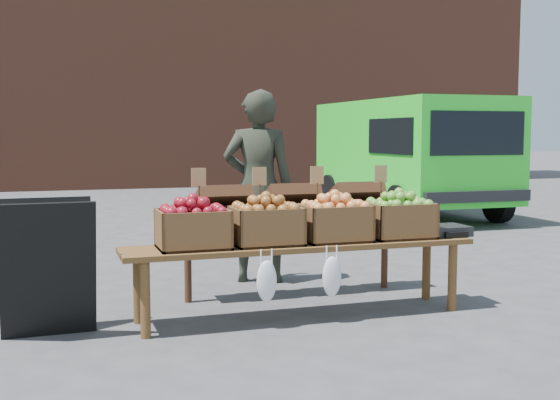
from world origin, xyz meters
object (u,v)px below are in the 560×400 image
object	(u,v)px
vendor	(258,187)
crate_red_apples	(334,223)
back_table	(291,235)
crate_golden_apples	(193,229)
chalkboard_sign	(47,267)
display_bench	(301,280)
crate_green_apples	(399,220)
weighing_scale	(445,230)
crate_russet_pears	(266,226)
delivery_van	(409,158)

from	to	relation	value
vendor	crate_red_apples	size ratio (longest dim) A/B	3.59
back_table	crate_golden_apples	world-z (taller)	back_table
chalkboard_sign	display_bench	bearing A→B (deg)	-4.58
crate_green_apples	crate_red_apples	bearing A→B (deg)	180.00
back_table	crate_red_apples	size ratio (longest dim) A/B	4.20
weighing_scale	back_table	bearing A→B (deg)	146.28
back_table	display_bench	bearing A→B (deg)	-103.38
display_bench	chalkboard_sign	bearing A→B (deg)	177.10
vendor	crate_russet_pears	bearing A→B (deg)	95.23
back_table	crate_golden_apples	size ratio (longest dim) A/B	4.20
crate_russet_pears	crate_red_apples	bearing A→B (deg)	0.00
vendor	chalkboard_sign	world-z (taller)	vendor
display_bench	crate_russet_pears	distance (m)	0.51
crate_golden_apples	display_bench	bearing A→B (deg)	0.00
weighing_scale	chalkboard_sign	bearing A→B (deg)	178.28
crate_green_apples	weighing_scale	world-z (taller)	crate_green_apples
crate_green_apples	weighing_scale	bearing A→B (deg)	0.00
vendor	weighing_scale	size ratio (longest dim) A/B	5.29
chalkboard_sign	vendor	bearing A→B (deg)	31.77
crate_golden_apples	crate_green_apples	bearing A→B (deg)	0.00
chalkboard_sign	back_table	size ratio (longest dim) A/B	0.46
delivery_van	crate_russet_pears	bearing A→B (deg)	-126.67
delivery_van	crate_green_apples	world-z (taller)	delivery_van
back_table	crate_golden_apples	xyz separation A→B (m)	(-1.00, -0.72, 0.19)
delivery_van	chalkboard_sign	size ratio (longest dim) A/B	4.52
crate_green_apples	back_table	bearing A→B (deg)	132.24
vendor	display_bench	bearing A→B (deg)	106.69
chalkboard_sign	display_bench	distance (m)	1.84
delivery_van	crate_red_apples	world-z (taller)	delivery_van
crate_golden_apples	vendor	bearing A→B (deg)	56.43
crate_russet_pears	crate_red_apples	world-z (taller)	same
display_bench	weighing_scale	bearing A→B (deg)	0.00
back_table	weighing_scale	size ratio (longest dim) A/B	6.18
delivery_van	crate_green_apples	xyz separation A→B (m)	(-3.22, -5.71, -0.26)
delivery_van	weighing_scale	distance (m)	6.37
delivery_van	crate_green_apples	distance (m)	6.56
back_table	crate_russet_pears	bearing A→B (deg)	-121.79
crate_red_apples	weighing_scale	world-z (taller)	crate_red_apples
display_bench	crate_red_apples	world-z (taller)	crate_red_apples
delivery_van	weighing_scale	xyz separation A→B (m)	(-2.79, -5.71, -0.36)
delivery_van	crate_golden_apples	world-z (taller)	delivery_van
crate_green_apples	crate_golden_apples	bearing A→B (deg)	180.00
back_table	display_bench	distance (m)	0.78
vendor	crate_golden_apples	distance (m)	1.62
back_table	crate_green_apples	bearing A→B (deg)	-47.76
weighing_scale	crate_green_apples	bearing A→B (deg)	180.00
back_table	weighing_scale	bearing A→B (deg)	-33.72
chalkboard_sign	back_table	world-z (taller)	back_table
back_table	crate_green_apples	xyz separation A→B (m)	(0.65, -0.72, 0.19)
chalkboard_sign	delivery_van	bearing A→B (deg)	42.11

